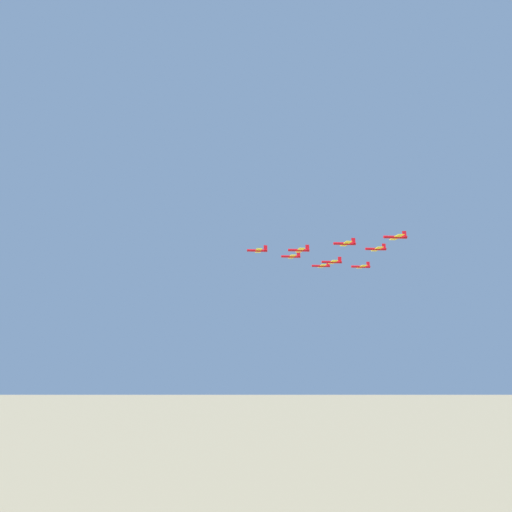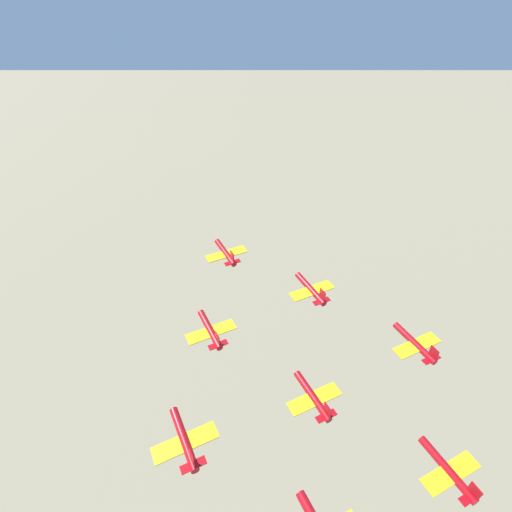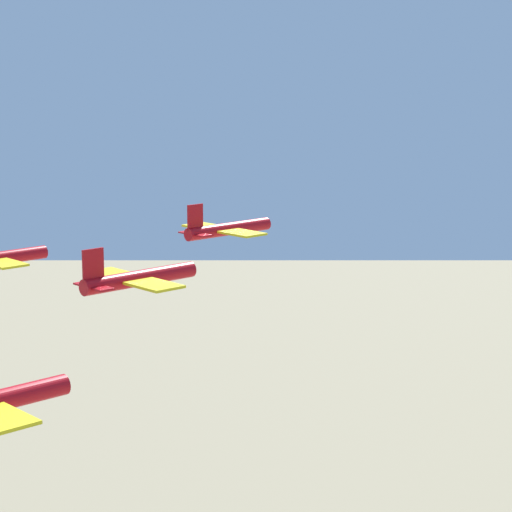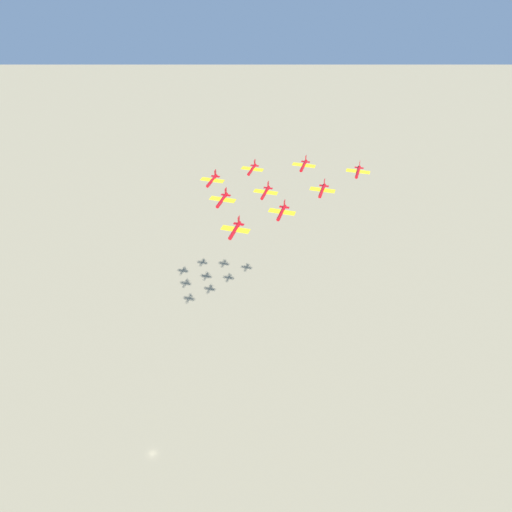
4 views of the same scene
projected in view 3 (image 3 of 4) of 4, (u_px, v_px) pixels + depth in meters
The scene contains 2 objects.
jet_0 at pixel (226, 229), 91.60m from camera, with size 9.39×9.70×3.26m.
jet_2 at pixel (135, 278), 72.04m from camera, with size 9.39×9.70×3.26m.
Camera 3 is at (-2.84, -38.39, 190.06)m, focal length 70.00 mm.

